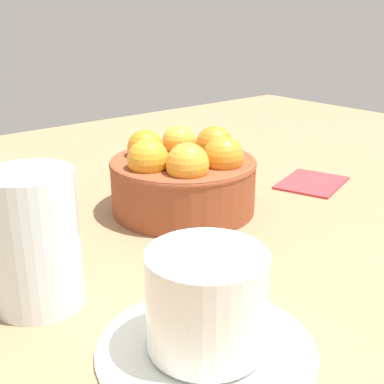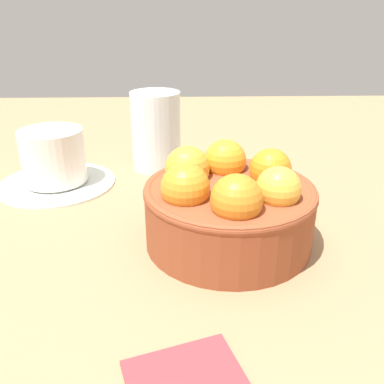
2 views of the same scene
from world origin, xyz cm
name	(u,v)px [view 1 (image 1 of 2)]	position (x,y,z in cm)	size (l,w,h in cm)	color
ground_plane	(183,223)	(0.00, 0.00, -1.72)	(145.32, 103.28, 3.44)	#997551
terracotta_bowl	(184,176)	(0.01, 0.08, 4.26)	(17.15, 17.15, 9.47)	brown
coffee_cup	(207,311)	(15.54, 21.75, 3.24)	(15.59, 15.59, 7.64)	white
water_glass	(34,240)	(21.81, 8.32, 5.62)	(7.19, 7.19, 11.24)	silver
folded_napkin	(312,182)	(-19.51, 4.03, 0.30)	(9.83, 7.64, 0.60)	#B23338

